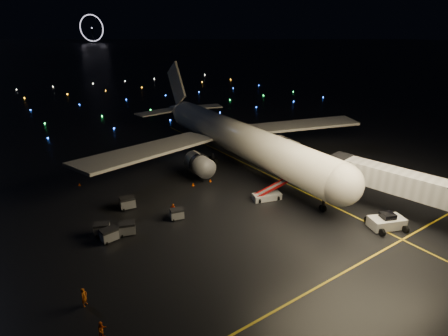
{
  "coord_description": "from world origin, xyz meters",
  "views": [
    {
      "loc": [
        -27.08,
        -28.16,
        24.2
      ],
      "look_at": [
        0.16,
        12.0,
        5.0
      ],
      "focal_mm": 28.0,
      "sensor_mm": 36.0,
      "label": 1
    }
  ],
  "objects_px": {
    "pushback_tug": "(387,221)",
    "baggage_cart_0": "(177,214)",
    "baggage_cart_1": "(102,229)",
    "crew_c": "(173,210)",
    "baggage_cart_4": "(109,235)",
    "belt_loader": "(267,190)",
    "airliner": "(227,116)",
    "crew_b": "(102,330)",
    "baggage_cart_2": "(128,203)",
    "crew_a": "(84,297)",
    "baggage_cart_3": "(127,228)"
  },
  "relations": [
    {
      "from": "pushback_tug",
      "to": "baggage_cart_0",
      "type": "height_order",
      "value": "pushback_tug"
    },
    {
      "from": "crew_c",
      "to": "pushback_tug",
      "type": "bearing_deg",
      "value": 18.0
    },
    {
      "from": "baggage_cart_1",
      "to": "baggage_cart_4",
      "type": "bearing_deg",
      "value": -56.99
    },
    {
      "from": "crew_a",
      "to": "crew_b",
      "type": "bearing_deg",
      "value": -128.74
    },
    {
      "from": "belt_loader",
      "to": "baggage_cart_0",
      "type": "xyz_separation_m",
      "value": [
        -14.14,
        2.36,
        -0.78
      ]
    },
    {
      "from": "crew_a",
      "to": "baggage_cart_1",
      "type": "distance_m",
      "value": 12.49
    },
    {
      "from": "crew_c",
      "to": "crew_a",
      "type": "bearing_deg",
      "value": -84.99
    },
    {
      "from": "crew_a",
      "to": "crew_c",
      "type": "height_order",
      "value": "crew_a"
    },
    {
      "from": "baggage_cart_2",
      "to": "baggage_cart_3",
      "type": "height_order",
      "value": "baggage_cart_2"
    },
    {
      "from": "crew_a",
      "to": "baggage_cart_1",
      "type": "height_order",
      "value": "crew_a"
    },
    {
      "from": "pushback_tug",
      "to": "baggage_cart_2",
      "type": "height_order",
      "value": "pushback_tug"
    },
    {
      "from": "belt_loader",
      "to": "baggage_cart_4",
      "type": "height_order",
      "value": "belt_loader"
    },
    {
      "from": "baggage_cart_3",
      "to": "airliner",
      "type": "bearing_deg",
      "value": 50.18
    },
    {
      "from": "pushback_tug",
      "to": "crew_a",
      "type": "bearing_deg",
      "value": -170.62
    },
    {
      "from": "airliner",
      "to": "baggage_cart_2",
      "type": "height_order",
      "value": "airliner"
    },
    {
      "from": "baggage_cart_3",
      "to": "crew_c",
      "type": "bearing_deg",
      "value": 26.95
    },
    {
      "from": "belt_loader",
      "to": "baggage_cart_0",
      "type": "bearing_deg",
      "value": -172.81
    },
    {
      "from": "baggage_cart_0",
      "to": "baggage_cart_1",
      "type": "xyz_separation_m",
      "value": [
        -9.64,
        1.77,
        0.03
      ]
    },
    {
      "from": "airliner",
      "to": "crew_b",
      "type": "xyz_separation_m",
      "value": [
        -34.09,
        -30.86,
        -7.75
      ]
    },
    {
      "from": "crew_b",
      "to": "baggage_cart_0",
      "type": "xyz_separation_m",
      "value": [
        14.31,
        14.41,
        -0.08
      ]
    },
    {
      "from": "belt_loader",
      "to": "baggage_cart_0",
      "type": "height_order",
      "value": "belt_loader"
    },
    {
      "from": "airliner",
      "to": "pushback_tug",
      "type": "xyz_separation_m",
      "value": [
        1.86,
        -33.93,
        -7.53
      ]
    },
    {
      "from": "crew_b",
      "to": "crew_c",
      "type": "bearing_deg",
      "value": 36.55
    },
    {
      "from": "baggage_cart_1",
      "to": "baggage_cart_4",
      "type": "distance_m",
      "value": 1.94
    },
    {
      "from": "pushback_tug",
      "to": "baggage_cart_1",
      "type": "relative_size",
      "value": 2.39
    },
    {
      "from": "baggage_cart_0",
      "to": "crew_c",
      "type": "bearing_deg",
      "value": 103.86
    },
    {
      "from": "crew_b",
      "to": "belt_loader",
      "type": "bearing_deg",
      "value": 12.26
    },
    {
      "from": "baggage_cart_1",
      "to": "baggage_cart_4",
      "type": "xyz_separation_m",
      "value": [
        0.32,
        -1.91,
        0.04
      ]
    },
    {
      "from": "belt_loader",
      "to": "baggage_cart_1",
      "type": "xyz_separation_m",
      "value": [
        -23.78,
        4.13,
        -0.75
      ]
    },
    {
      "from": "crew_a",
      "to": "crew_c",
      "type": "bearing_deg",
      "value": -5.6
    },
    {
      "from": "baggage_cart_0",
      "to": "baggage_cart_2",
      "type": "bearing_deg",
      "value": 137.34
    },
    {
      "from": "belt_loader",
      "to": "baggage_cart_4",
      "type": "distance_m",
      "value": 23.57
    },
    {
      "from": "crew_c",
      "to": "baggage_cart_4",
      "type": "relative_size",
      "value": 0.96
    },
    {
      "from": "pushback_tug",
      "to": "baggage_cart_4",
      "type": "bearing_deg",
      "value": 172.24
    },
    {
      "from": "baggage_cart_0",
      "to": "baggage_cart_3",
      "type": "height_order",
      "value": "baggage_cart_3"
    },
    {
      "from": "crew_c",
      "to": "baggage_cart_4",
      "type": "xyz_separation_m",
      "value": [
        -9.31,
        -1.2,
        -0.11
      ]
    },
    {
      "from": "belt_loader",
      "to": "baggage_cart_4",
      "type": "xyz_separation_m",
      "value": [
        -23.46,
        2.22,
        -0.71
      ]
    },
    {
      "from": "crew_c",
      "to": "baggage_cart_4",
      "type": "distance_m",
      "value": 9.39
    },
    {
      "from": "belt_loader",
      "to": "baggage_cart_3",
      "type": "relative_size",
      "value": 3.25
    },
    {
      "from": "baggage_cart_0",
      "to": "baggage_cart_4",
      "type": "bearing_deg",
      "value": -165.56
    },
    {
      "from": "baggage_cart_3",
      "to": "belt_loader",
      "type": "bearing_deg",
      "value": 12.14
    },
    {
      "from": "belt_loader",
      "to": "crew_b",
      "type": "relative_size",
      "value": 3.78
    },
    {
      "from": "crew_c",
      "to": "baggage_cart_3",
      "type": "height_order",
      "value": "crew_c"
    },
    {
      "from": "crew_c",
      "to": "baggage_cart_4",
      "type": "bearing_deg",
      "value": -114.08
    },
    {
      "from": "pushback_tug",
      "to": "baggage_cart_0",
      "type": "distance_m",
      "value": 27.81
    },
    {
      "from": "pushback_tug",
      "to": "baggage_cart_4",
      "type": "xyz_separation_m",
      "value": [
        -30.95,
        17.33,
        -0.23
      ]
    },
    {
      "from": "baggage_cart_2",
      "to": "crew_a",
      "type": "bearing_deg",
      "value": -112.24
    },
    {
      "from": "baggage_cart_4",
      "to": "baggage_cart_3",
      "type": "bearing_deg",
      "value": -3.21
    },
    {
      "from": "pushback_tug",
      "to": "crew_b",
      "type": "relative_size",
      "value": 2.65
    },
    {
      "from": "crew_b",
      "to": "baggage_cart_2",
      "type": "relative_size",
      "value": 0.81
    }
  ]
}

